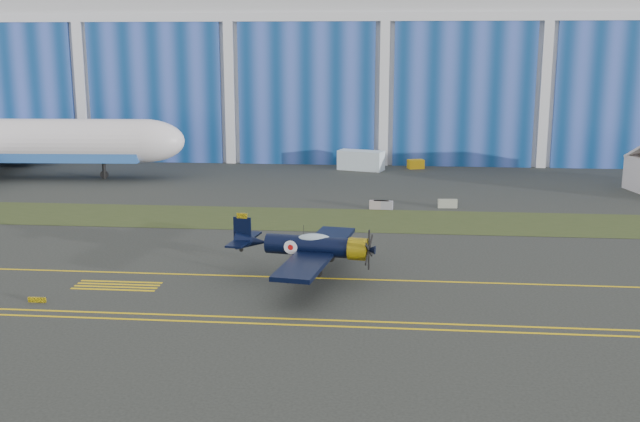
# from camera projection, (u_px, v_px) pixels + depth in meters

# --- Properties ---
(ground) EXTENTS (260.00, 260.00, 0.00)m
(ground) POSITION_uv_depth(u_px,v_px,m) (375.00, 261.00, 59.01)
(ground) COLOR #30342F
(ground) RESTS_ON ground
(grass_median) EXTENTS (260.00, 10.00, 0.02)m
(grass_median) POSITION_uv_depth(u_px,v_px,m) (378.00, 220.00, 72.62)
(grass_median) COLOR #475128
(grass_median) RESTS_ON ground
(hangar) EXTENTS (220.00, 45.70, 30.00)m
(hangar) POSITION_uv_depth(u_px,v_px,m) (386.00, 57.00, 125.61)
(hangar) COLOR silver
(hangar) RESTS_ON ground
(taxiway_centreline) EXTENTS (200.00, 0.20, 0.02)m
(taxiway_centreline) POSITION_uv_depth(u_px,v_px,m) (373.00, 280.00, 54.14)
(taxiway_centreline) COLOR yellow
(taxiway_centreline) RESTS_ON ground
(edge_line_near) EXTENTS (80.00, 0.20, 0.02)m
(edge_line_near) POSITION_uv_depth(u_px,v_px,m) (369.00, 327.00, 44.90)
(edge_line_near) COLOR yellow
(edge_line_near) RESTS_ON ground
(edge_line_far) EXTENTS (80.00, 0.20, 0.02)m
(edge_line_far) POSITION_uv_depth(u_px,v_px,m) (370.00, 321.00, 45.88)
(edge_line_far) COLOR yellow
(edge_line_far) RESTS_ON ground
(hold_short_ladder) EXTENTS (6.00, 2.40, 0.02)m
(hold_short_ladder) POSITION_uv_depth(u_px,v_px,m) (117.00, 286.00, 52.79)
(hold_short_ladder) COLOR yellow
(hold_short_ladder) RESTS_ON ground
(guard_board_left) EXTENTS (1.20, 0.15, 0.35)m
(guard_board_left) POSITION_uv_depth(u_px,v_px,m) (37.00, 300.00, 49.34)
(guard_board_left) COLOR yellow
(guard_board_left) RESTS_ON ground
(warbird) EXTENTS (13.78, 15.83, 4.22)m
(warbird) POSITION_uv_depth(u_px,v_px,m) (308.00, 246.00, 53.78)
(warbird) COLOR black
(warbird) RESTS_ON ground
(shipping_container) EXTENTS (6.61, 4.22, 2.67)m
(shipping_container) POSITION_uv_depth(u_px,v_px,m) (361.00, 160.00, 102.45)
(shipping_container) COLOR white
(shipping_container) RESTS_ON ground
(tug) EXTENTS (2.45, 1.94, 1.25)m
(tug) POSITION_uv_depth(u_px,v_px,m) (416.00, 164.00, 103.74)
(tug) COLOR #EEB211
(tug) RESTS_ON ground
(barrier_a) EXTENTS (2.06, 0.83, 0.90)m
(barrier_a) POSITION_uv_depth(u_px,v_px,m) (383.00, 205.00, 77.66)
(barrier_a) COLOR gray
(barrier_a) RESTS_ON ground
(barrier_b) EXTENTS (2.02, 0.66, 0.90)m
(barrier_b) POSITION_uv_depth(u_px,v_px,m) (379.00, 205.00, 77.73)
(barrier_b) COLOR gray
(barrier_b) RESTS_ON ground
(barrier_c) EXTENTS (2.04, 0.75, 0.90)m
(barrier_c) POSITION_uv_depth(u_px,v_px,m) (447.00, 204.00, 78.39)
(barrier_c) COLOR gray
(barrier_c) RESTS_ON ground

